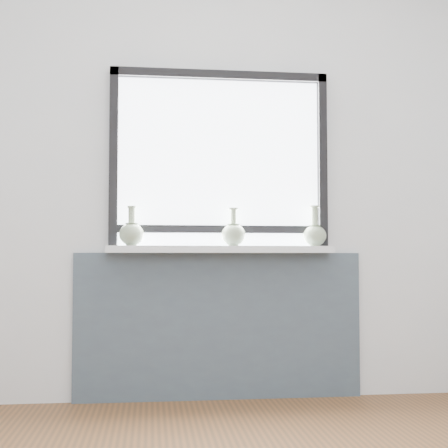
{
  "coord_description": "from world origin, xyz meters",
  "views": [
    {
      "loc": [
        -0.41,
        -1.9,
        0.83
      ],
      "look_at": [
        0.0,
        1.55,
        1.02
      ],
      "focal_mm": 50.0,
      "sensor_mm": 36.0,
      "label": 1
    }
  ],
  "objects": [
    {
      "name": "vase_b",
      "position": [
        0.07,
        1.71,
        0.97
      ],
      "size": [
        0.14,
        0.14,
        0.22
      ],
      "rotation": [
        0.0,
        0.0,
        -0.11
      ],
      "color": "#9DB28F",
      "rests_on": "windowsill"
    },
    {
      "name": "window",
      "position": [
        0.0,
        1.77,
        1.44
      ],
      "size": [
        1.3,
        0.06,
        1.05
      ],
      "color": "black",
      "rests_on": "windowsill"
    },
    {
      "name": "apron_panel",
      "position": [
        0.0,
        1.78,
        0.43
      ],
      "size": [
        1.7,
        0.03,
        0.86
      ],
      "primitive_type": "cube",
      "color": "#41515D",
      "rests_on": "ground"
    },
    {
      "name": "vase_a",
      "position": [
        -0.52,
        1.68,
        0.97
      ],
      "size": [
        0.14,
        0.14,
        0.23
      ],
      "rotation": [
        0.0,
        0.0,
        -0.15
      ],
      "color": "#9DB28F",
      "rests_on": "windowsill"
    },
    {
      "name": "vase_c",
      "position": [
        0.56,
        1.7,
        0.97
      ],
      "size": [
        0.13,
        0.13,
        0.24
      ],
      "rotation": [
        0.0,
        0.0,
        -0.39
      ],
      "color": "#9DB28F",
      "rests_on": "windowsill"
    },
    {
      "name": "back_wall",
      "position": [
        0.0,
        1.81,
        1.3
      ],
      "size": [
        3.6,
        0.02,
        2.6
      ],
      "primitive_type": "cube",
      "color": "silver",
      "rests_on": "ground"
    },
    {
      "name": "windowsill",
      "position": [
        0.0,
        1.71,
        0.88
      ],
      "size": [
        1.32,
        0.18,
        0.04
      ],
      "primitive_type": "cube",
      "color": "white",
      "rests_on": "apron_panel"
    }
  ]
}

